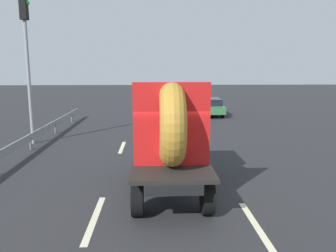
% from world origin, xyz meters
% --- Properties ---
extents(ground_plane, '(120.00, 120.00, 0.00)m').
position_xyz_m(ground_plane, '(0.00, 0.00, 0.00)').
color(ground_plane, '#28282B').
extents(flatbed_truck, '(2.02, 4.59, 3.21)m').
position_xyz_m(flatbed_truck, '(-0.15, 0.45, 1.64)').
color(flatbed_truck, black).
rests_on(flatbed_truck, ground_plane).
extents(distant_sedan, '(1.69, 3.94, 1.28)m').
position_xyz_m(distant_sedan, '(3.61, 15.60, 0.69)').
color(distant_sedan, black).
rests_on(distant_sedan, ground_plane).
extents(traffic_light, '(0.42, 0.36, 6.55)m').
position_xyz_m(traffic_light, '(-6.32, 6.60, 4.21)').
color(traffic_light, gray).
rests_on(traffic_light, ground_plane).
extents(guardrail, '(0.10, 14.97, 0.71)m').
position_xyz_m(guardrail, '(-5.98, 7.20, 0.53)').
color(guardrail, gray).
rests_on(guardrail, ground_plane).
extents(lane_dash_left_near, '(0.16, 2.60, 0.01)m').
position_xyz_m(lane_dash_left_near, '(-2.02, -1.62, 0.00)').
color(lane_dash_left_near, beige).
rests_on(lane_dash_left_near, ground_plane).
extents(lane_dash_left_far, '(0.16, 2.23, 0.01)m').
position_xyz_m(lane_dash_left_far, '(-2.02, 5.60, 0.00)').
color(lane_dash_left_far, beige).
rests_on(lane_dash_left_far, ground_plane).
extents(lane_dash_right_near, '(0.16, 2.61, 0.01)m').
position_xyz_m(lane_dash_right_near, '(1.73, -2.20, 0.00)').
color(lane_dash_right_near, beige).
rests_on(lane_dash_right_near, ground_plane).
extents(lane_dash_right_far, '(0.16, 2.02, 0.01)m').
position_xyz_m(lane_dash_right_far, '(1.73, 5.78, 0.00)').
color(lane_dash_right_far, beige).
rests_on(lane_dash_right_far, ground_plane).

